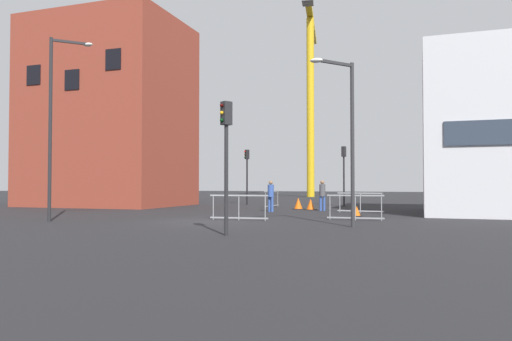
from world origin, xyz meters
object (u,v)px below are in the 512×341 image
at_px(traffic_light_verge, 247,168).
at_px(traffic_cone_on_verge, 298,204).
at_px(streetlamp_tall, 55,114).
at_px(traffic_light_corner, 344,166).
at_px(streetlamp_short, 347,127).
at_px(traffic_cone_orange, 311,205).
at_px(traffic_cone_by_barrier, 357,212).
at_px(construction_crane, 310,73).
at_px(pedestrian_walking, 322,193).
at_px(traffic_light_island, 226,145).
at_px(pedestrian_waiting, 271,194).

relative_size(traffic_light_verge, traffic_cone_on_verge, 5.85).
relative_size(streetlamp_tall, traffic_cone_on_verge, 10.85).
bearing_deg(streetlamp_tall, traffic_light_verge, 83.61).
bearing_deg(streetlamp_tall, traffic_light_corner, 61.38).
bearing_deg(streetlamp_short, streetlamp_tall, -174.55).
bearing_deg(traffic_cone_orange, traffic_cone_by_barrier, -55.71).
xyz_separation_m(construction_crane, streetlamp_short, (9.97, -39.52, -11.28)).
distance_m(streetlamp_short, pedestrian_walking, 10.85).
bearing_deg(traffic_cone_by_barrier, traffic_light_verge, 131.88).
distance_m(streetlamp_short, traffic_light_corner, 16.07).
relative_size(streetlamp_tall, traffic_cone_orange, 11.43).
height_order(traffic_light_corner, pedestrian_walking, traffic_light_corner).
distance_m(construction_crane, pedestrian_walking, 33.23).
bearing_deg(streetlamp_tall, construction_crane, 87.51).
bearing_deg(streetlamp_tall, traffic_light_island, -17.29).
height_order(streetlamp_short, traffic_light_island, streetlamp_short).
bearing_deg(construction_crane, traffic_cone_orange, -77.65).
bearing_deg(traffic_cone_by_barrier, traffic_light_corner, 101.95).
height_order(traffic_light_island, traffic_cone_orange, traffic_light_island).
xyz_separation_m(traffic_cone_by_barrier, traffic_cone_on_verge, (-4.17, 5.34, 0.10)).
bearing_deg(pedestrian_waiting, traffic_light_corner, 69.23).
bearing_deg(streetlamp_tall, traffic_cone_by_barrier, 32.72).
bearing_deg(streetlamp_short, traffic_light_island, -128.37).
xyz_separation_m(traffic_light_island, traffic_cone_on_verge, (-1.57, 15.32, -2.36)).
bearing_deg(pedestrian_waiting, pedestrian_walking, 36.96).
relative_size(streetlamp_short, pedestrian_walking, 3.37).
bearing_deg(pedestrian_waiting, streetlamp_short, -57.06).
xyz_separation_m(pedestrian_walking, traffic_cone_on_verge, (-1.74, 1.34, -0.69)).
height_order(traffic_light_verge, pedestrian_waiting, traffic_light_verge).
distance_m(pedestrian_walking, traffic_cone_by_barrier, 4.75).
distance_m(construction_crane, traffic_cone_on_verge, 32.02).
relative_size(construction_crane, streetlamp_short, 3.80).
distance_m(streetlamp_short, traffic_cone_on_verge, 12.80).
distance_m(traffic_light_corner, pedestrian_waiting, 8.29).
bearing_deg(traffic_cone_by_barrier, pedestrian_walking, 121.26).
xyz_separation_m(traffic_light_corner, traffic_cone_orange, (-1.25, -4.87, -2.43)).
relative_size(pedestrian_walking, traffic_cone_on_verge, 2.50).
height_order(pedestrian_waiting, traffic_cone_on_verge, pedestrian_waiting).
bearing_deg(pedestrian_walking, pedestrian_waiting, -143.04).
distance_m(construction_crane, traffic_cone_by_barrier, 37.67).
xyz_separation_m(traffic_light_verge, traffic_cone_on_verge, (5.16, -5.06, -2.41)).
height_order(streetlamp_short, pedestrian_walking, streetlamp_short).
bearing_deg(traffic_light_island, pedestrian_walking, 89.28).
height_order(construction_crane, streetlamp_short, construction_crane).
bearing_deg(traffic_light_verge, traffic_cone_on_verge, -44.47).
bearing_deg(streetlamp_tall, pedestrian_walking, 51.76).
distance_m(traffic_light_island, traffic_cone_orange, 15.02).
xyz_separation_m(pedestrian_walking, pedestrian_waiting, (-2.50, -1.88, -0.01)).
bearing_deg(pedestrian_walking, streetlamp_short, -74.28).
height_order(traffic_light_verge, traffic_cone_orange, traffic_light_verge).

